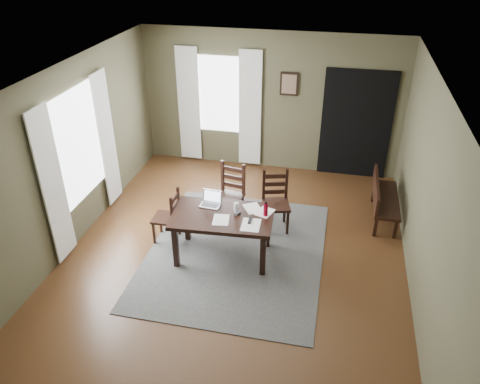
% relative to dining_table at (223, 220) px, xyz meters
% --- Properties ---
extents(ground, '(5.00, 6.00, 0.01)m').
position_rel_dining_table_xyz_m(ground, '(0.17, 0.11, -0.65)').
color(ground, '#492C16').
extents(room_shell, '(5.02, 6.02, 2.71)m').
position_rel_dining_table_xyz_m(room_shell, '(0.17, 0.11, 1.16)').
color(room_shell, '#4A4730').
rests_on(room_shell, ground).
extents(rug, '(2.60, 3.20, 0.01)m').
position_rel_dining_table_xyz_m(rug, '(0.17, 0.11, -0.64)').
color(rug, '#474747').
rests_on(rug, ground).
extents(dining_table, '(1.50, 0.96, 0.72)m').
position_rel_dining_table_xyz_m(dining_table, '(0.00, 0.00, 0.00)').
color(dining_table, black).
rests_on(dining_table, rug).
extents(chair_end, '(0.39, 0.39, 0.87)m').
position_rel_dining_table_xyz_m(chair_end, '(-0.92, 0.23, -0.22)').
color(chair_end, black).
rests_on(chair_end, rug).
extents(chair_back_left, '(0.50, 0.50, 1.00)m').
position_rel_dining_table_xyz_m(chair_back_left, '(-0.13, 0.98, -0.15)').
color(chair_back_left, black).
rests_on(chair_back_left, rug).
extents(chair_back_right, '(0.53, 0.53, 0.98)m').
position_rel_dining_table_xyz_m(chair_back_right, '(0.63, 0.94, -0.16)').
color(chair_back_right, black).
rests_on(chair_back_right, rug).
extents(bench, '(0.40, 1.26, 0.71)m').
position_rel_dining_table_xyz_m(bench, '(2.32, 1.57, -0.22)').
color(bench, black).
rests_on(bench, ground).
extents(laptop, '(0.31, 0.26, 0.20)m').
position_rel_dining_table_xyz_m(laptop, '(-0.24, 0.25, 0.14)').
color(laptop, '#B7B7BC').
rests_on(laptop, dining_table).
extents(computer_mouse, '(0.09, 0.11, 0.03)m').
position_rel_dining_table_xyz_m(computer_mouse, '(0.20, 0.06, 0.11)').
color(computer_mouse, '#3F3F42').
rests_on(computer_mouse, dining_table).
extents(tv_remote, '(0.05, 0.17, 0.02)m').
position_rel_dining_table_xyz_m(tv_remote, '(0.41, -0.07, 0.10)').
color(tv_remote, black).
rests_on(tv_remote, dining_table).
extents(drinking_glass, '(0.08, 0.08, 0.15)m').
position_rel_dining_table_xyz_m(drinking_glass, '(0.17, 0.12, 0.16)').
color(drinking_glass, silver).
rests_on(drinking_glass, dining_table).
extents(water_bottle, '(0.07, 0.07, 0.23)m').
position_rel_dining_table_xyz_m(water_bottle, '(0.60, 0.11, 0.20)').
color(water_bottle, maroon).
rests_on(water_bottle, dining_table).
extents(paper_b, '(0.27, 0.35, 0.00)m').
position_rel_dining_table_xyz_m(paper_b, '(0.44, -0.17, 0.09)').
color(paper_b, white).
rests_on(paper_b, dining_table).
extents(paper_c, '(0.35, 0.37, 0.00)m').
position_rel_dining_table_xyz_m(paper_c, '(0.39, 0.26, 0.09)').
color(paper_c, white).
rests_on(paper_c, dining_table).
extents(paper_d, '(0.29, 0.33, 0.00)m').
position_rel_dining_table_xyz_m(paper_d, '(0.58, 0.20, 0.09)').
color(paper_d, white).
rests_on(paper_d, dining_table).
extents(paper_e, '(0.26, 0.32, 0.00)m').
position_rel_dining_table_xyz_m(paper_e, '(0.01, -0.13, 0.09)').
color(paper_e, white).
rests_on(paper_e, dining_table).
extents(window_left, '(0.01, 1.30, 1.70)m').
position_rel_dining_table_xyz_m(window_left, '(-2.30, 0.31, 0.81)').
color(window_left, white).
rests_on(window_left, ground).
extents(window_back, '(1.00, 0.01, 1.50)m').
position_rel_dining_table_xyz_m(window_back, '(-0.83, 3.08, 0.81)').
color(window_back, white).
rests_on(window_back, ground).
extents(curtain_left_near, '(0.03, 0.48, 2.30)m').
position_rel_dining_table_xyz_m(curtain_left_near, '(-2.27, -0.51, 0.56)').
color(curtain_left_near, silver).
rests_on(curtain_left_near, ground).
extents(curtain_left_far, '(0.03, 0.48, 2.30)m').
position_rel_dining_table_xyz_m(curtain_left_far, '(-2.27, 1.13, 0.56)').
color(curtain_left_far, silver).
rests_on(curtain_left_far, ground).
extents(curtain_back_left, '(0.44, 0.03, 2.30)m').
position_rel_dining_table_xyz_m(curtain_back_left, '(-1.45, 3.05, 0.56)').
color(curtain_back_left, silver).
rests_on(curtain_back_left, ground).
extents(curtain_back_right, '(0.44, 0.03, 2.30)m').
position_rel_dining_table_xyz_m(curtain_back_right, '(-0.21, 3.05, 0.56)').
color(curtain_back_right, silver).
rests_on(curtain_back_right, ground).
extents(framed_picture, '(0.34, 0.03, 0.44)m').
position_rel_dining_table_xyz_m(framed_picture, '(0.52, 3.08, 1.11)').
color(framed_picture, black).
rests_on(framed_picture, ground).
extents(doorway_back, '(1.30, 0.03, 2.10)m').
position_rel_dining_table_xyz_m(doorway_back, '(1.82, 3.08, 0.41)').
color(doorway_back, black).
rests_on(doorway_back, ground).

